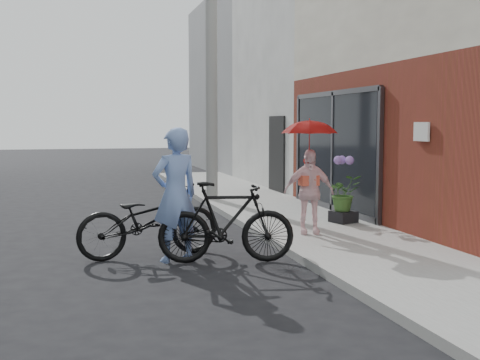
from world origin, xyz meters
name	(u,v)px	position (x,y,z in m)	size (l,w,h in m)	color
ground	(231,260)	(0.00, 0.00, 0.00)	(80.00, 80.00, 0.00)	black
sidewalk	(313,226)	(2.10, 2.00, 0.06)	(2.20, 24.00, 0.12)	gray
curb	(253,229)	(0.94, 2.00, 0.06)	(0.12, 24.00, 0.12)	#9E9E99
plaster_building	(380,74)	(7.20, 9.00, 3.50)	(8.00, 6.00, 7.00)	white
east_building_far	(299,87)	(7.20, 16.00, 3.50)	(8.00, 8.00, 7.00)	gray
utility_pole	(211,58)	(1.10, 6.00, 3.50)	(0.28, 0.28, 7.00)	#9E9E99
officer	(175,195)	(-0.76, 0.17, 0.95)	(0.69, 0.45, 1.89)	#7A99D9
bike_left	(149,220)	(-1.09, 0.54, 0.55)	(0.73, 2.09, 1.10)	black
bike_right	(226,222)	(-0.09, -0.12, 0.57)	(0.54, 1.90, 1.14)	black
kimono_woman	(309,192)	(1.62, 1.08, 0.82)	(0.82, 0.34, 1.41)	#FFD5D9
parasol	(309,126)	(1.62, 1.08, 1.91)	(0.87, 0.87, 0.76)	red
planter	(343,217)	(2.68, 1.96, 0.23)	(0.40, 0.40, 0.21)	black
potted_plant	(344,193)	(2.68, 1.96, 0.67)	(0.61, 0.53, 0.67)	#3A6628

